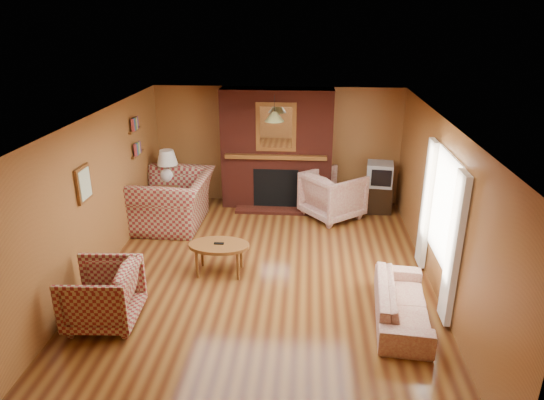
# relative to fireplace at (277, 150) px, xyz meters

# --- Properties ---
(floor) EXTENTS (6.50, 6.50, 0.00)m
(floor) POSITION_rel_fireplace_xyz_m (0.00, -2.98, -1.18)
(floor) COLOR #4B2310
(floor) RESTS_ON ground
(ceiling) EXTENTS (6.50, 6.50, 0.00)m
(ceiling) POSITION_rel_fireplace_xyz_m (0.00, -2.98, 1.22)
(ceiling) COLOR silver
(ceiling) RESTS_ON wall_back
(wall_back) EXTENTS (6.50, 0.00, 6.50)m
(wall_back) POSITION_rel_fireplace_xyz_m (0.00, 0.27, 0.02)
(wall_back) COLOR #9A632F
(wall_back) RESTS_ON floor
(wall_front) EXTENTS (6.50, 0.00, 6.50)m
(wall_front) POSITION_rel_fireplace_xyz_m (0.00, -6.23, 0.02)
(wall_front) COLOR #9A632F
(wall_front) RESTS_ON floor
(wall_left) EXTENTS (0.00, 6.50, 6.50)m
(wall_left) POSITION_rel_fireplace_xyz_m (-2.50, -2.98, 0.02)
(wall_left) COLOR #9A632F
(wall_left) RESTS_ON floor
(wall_right) EXTENTS (0.00, 6.50, 6.50)m
(wall_right) POSITION_rel_fireplace_xyz_m (2.50, -2.98, 0.02)
(wall_right) COLOR #9A632F
(wall_right) RESTS_ON floor
(fireplace) EXTENTS (2.20, 0.82, 2.40)m
(fireplace) POSITION_rel_fireplace_xyz_m (0.00, 0.00, 0.00)
(fireplace) COLOR #511A11
(fireplace) RESTS_ON floor
(window_right) EXTENTS (0.10, 1.85, 2.00)m
(window_right) POSITION_rel_fireplace_xyz_m (2.45, -3.18, -0.06)
(window_right) COLOR beige
(window_right) RESTS_ON wall_right
(bookshelf) EXTENTS (0.09, 0.55, 0.71)m
(bookshelf) POSITION_rel_fireplace_xyz_m (-2.44, -1.08, 0.48)
(bookshelf) COLOR brown
(bookshelf) RESTS_ON wall_left
(botanical_print) EXTENTS (0.05, 0.40, 0.50)m
(botanical_print) POSITION_rel_fireplace_xyz_m (-2.47, -3.28, 0.37)
(botanical_print) COLOR brown
(botanical_print) RESTS_ON wall_left
(pendant_light) EXTENTS (0.36, 0.36, 0.48)m
(pendant_light) POSITION_rel_fireplace_xyz_m (0.00, -0.68, 0.82)
(pendant_light) COLOR black
(pendant_light) RESTS_ON ceiling
(plaid_loveseat) EXTENTS (1.35, 1.54, 0.98)m
(plaid_loveseat) POSITION_rel_fireplace_xyz_m (-1.85, -1.13, -0.69)
(plaid_loveseat) COLOR maroon
(plaid_loveseat) RESTS_ON floor
(plaid_armchair) EXTENTS (0.94, 0.92, 0.81)m
(plaid_armchair) POSITION_rel_fireplace_xyz_m (-1.95, -4.26, -0.78)
(plaid_armchair) COLOR maroon
(plaid_armchair) RESTS_ON floor
(floral_sofa) EXTENTS (0.80, 1.72, 0.49)m
(floral_sofa) POSITION_rel_fireplace_xyz_m (1.90, -3.90, -0.94)
(floral_sofa) COLOR beige
(floral_sofa) RESTS_ON floor
(floral_armchair) EXTENTS (1.39, 1.39, 0.91)m
(floral_armchair) POSITION_rel_fireplace_xyz_m (1.13, -0.55, -0.73)
(floral_armchair) COLOR beige
(floral_armchair) RESTS_ON floor
(coffee_table) EXTENTS (0.93, 0.58, 0.51)m
(coffee_table) POSITION_rel_fireplace_xyz_m (-0.69, -2.88, -0.75)
(coffee_table) COLOR brown
(coffee_table) RESTS_ON floor
(side_table) EXTENTS (0.46, 0.46, 0.61)m
(side_table) POSITION_rel_fireplace_xyz_m (-2.10, -0.53, -0.88)
(side_table) COLOR brown
(side_table) RESTS_ON floor
(table_lamp) EXTENTS (0.41, 0.41, 0.67)m
(table_lamp) POSITION_rel_fireplace_xyz_m (-2.10, -0.53, -0.20)
(table_lamp) COLOR white
(table_lamp) RESTS_ON side_table
(tv_stand) EXTENTS (0.52, 0.47, 0.55)m
(tv_stand) POSITION_rel_fireplace_xyz_m (2.05, -0.18, -0.90)
(tv_stand) COLOR black
(tv_stand) RESTS_ON floor
(crt_tv) EXTENTS (0.55, 0.55, 0.46)m
(crt_tv) POSITION_rel_fireplace_xyz_m (2.05, -0.19, -0.40)
(crt_tv) COLOR #9B9EA3
(crt_tv) RESTS_ON tv_stand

